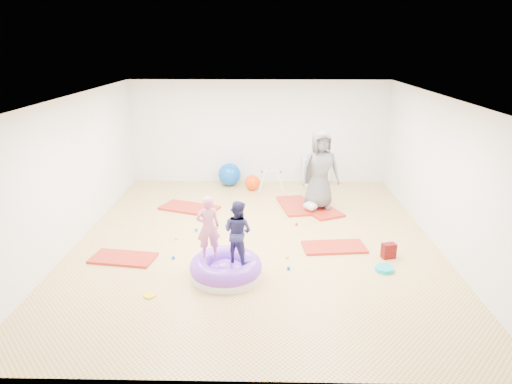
{
  "coord_description": "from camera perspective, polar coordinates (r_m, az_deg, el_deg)",
  "views": [
    {
      "loc": [
        0.18,
        -8.33,
        3.76
      ],
      "look_at": [
        0.0,
        0.3,
        0.9
      ],
      "focal_mm": 32.0,
      "sensor_mm": 36.0,
      "label": 1
    }
  ],
  "objects": [
    {
      "name": "gym_mat_mid_left",
      "position": [
        10.87,
        -8.33,
        -1.97
      ],
      "size": [
        1.48,
        1.09,
        0.06
      ],
      "primitive_type": "cube",
      "rotation": [
        0.0,
        0.0,
        -0.36
      ],
      "color": "#99250D",
      "rests_on": "ground"
    },
    {
      "name": "child_pink",
      "position": [
        7.56,
        -6.01,
        -4.05
      ],
      "size": [
        0.45,
        0.36,
        1.08
      ],
      "primitive_type": "imported",
      "rotation": [
        0.0,
        0.0,
        3.42
      ],
      "color": "#D96C90",
      "rests_on": "inflatable_cushion"
    },
    {
      "name": "exercise_ball_blue",
      "position": [
        12.45,
        -3.33,
        2.2
      ],
      "size": [
        0.62,
        0.62,
        0.62
      ],
      "primitive_type": "sphere",
      "color": "#084CBC",
      "rests_on": "ground"
    },
    {
      "name": "child_navy",
      "position": [
        7.39,
        -2.31,
        -4.62
      ],
      "size": [
        0.65,
        0.61,
        1.06
      ],
      "primitive_type": "imported",
      "rotation": [
        0.0,
        0.0,
        2.59
      ],
      "color": "navy",
      "rests_on": "inflatable_cushion"
    },
    {
      "name": "gym_mat_front_left",
      "position": [
        8.69,
        -16.27,
        -7.94
      ],
      "size": [
        1.21,
        0.73,
        0.05
      ],
      "primitive_type": "cube",
      "rotation": [
        0.0,
        0.0,
        -0.15
      ],
      "color": "#99250D",
      "rests_on": "ground"
    },
    {
      "name": "room",
      "position": [
        8.66,
        -0.04,
        2.52
      ],
      "size": [
        7.01,
        8.01,
        2.81
      ],
      "color": "#D5BD71",
      "rests_on": "ground"
    },
    {
      "name": "inflatable_cushion",
      "position": [
        7.74,
        -3.77,
        -9.53
      ],
      "size": [
        1.22,
        1.22,
        0.38
      ],
      "rotation": [
        0.0,
        0.0,
        0.32
      ],
      "color": "silver",
      "rests_on": "ground"
    },
    {
      "name": "adult_caregiver",
      "position": [
        10.53,
        8.02,
        2.75
      ],
      "size": [
        0.99,
        0.74,
        1.82
      ],
      "primitive_type": "imported",
      "rotation": [
        0.0,
        0.0,
        0.2
      ],
      "color": "#505053",
      "rests_on": "gym_mat_rear_right"
    },
    {
      "name": "ball_pit_balls",
      "position": [
        8.91,
        -2.52,
        -6.43
      ],
      "size": [
        2.51,
        2.91,
        0.06
      ],
      "color": "#084CBC",
      "rests_on": "ground"
    },
    {
      "name": "cube_shelf",
      "position": [
        12.67,
        7.47,
        2.62
      ],
      "size": [
        0.73,
        0.36,
        0.73
      ],
      "color": "silver",
      "rests_on": "ground"
    },
    {
      "name": "balance_disc",
      "position": [
        8.25,
        15.75,
        -9.24
      ],
      "size": [
        0.32,
        0.32,
        0.07
      ],
      "primitive_type": "cylinder",
      "color": "#09A5AF",
      "rests_on": "ground"
    },
    {
      "name": "gym_mat_right",
      "position": [
        8.89,
        9.73,
        -6.8
      ],
      "size": [
        1.23,
        0.71,
        0.05
      ],
      "primitive_type": "cube",
      "rotation": [
        0.0,
        0.0,
        0.1
      ],
      "color": "#99250D",
      "rests_on": "ground"
    },
    {
      "name": "gym_mat_center_back",
      "position": [
        10.94,
        4.98,
        -1.7
      ],
      "size": [
        0.91,
        1.44,
        0.06
      ],
      "primitive_type": "cube",
      "rotation": [
        0.0,
        0.0,
        1.76
      ],
      "color": "#99250D",
      "rests_on": "ground"
    },
    {
      "name": "exercise_ball_orange",
      "position": [
        12.08,
        -0.47,
        1.2
      ],
      "size": [
        0.41,
        0.41,
        0.41
      ],
      "primitive_type": "sphere",
      "color": "#F83B01",
      "rests_on": "ground"
    },
    {
      "name": "backpack",
      "position": [
        8.69,
        16.25,
        -7.07
      ],
      "size": [
        0.28,
        0.21,
        0.28
      ],
      "primitive_type": "cube",
      "rotation": [
        0.0,
        0.0,
        0.27
      ],
      "color": "#990404",
      "rests_on": "ground"
    },
    {
      "name": "yellow_toy",
      "position": [
        7.43,
        -13.12,
        -12.44
      ],
      "size": [
        0.2,
        0.2,
        0.03
      ],
      "primitive_type": "cylinder",
      "color": "yellow",
      "rests_on": "ground"
    },
    {
      "name": "gym_mat_rear_right",
      "position": [
        10.79,
        7.73,
        -2.08
      ],
      "size": [
        1.17,
        1.5,
        0.06
      ],
      "primitive_type": "cube",
      "rotation": [
        0.0,
        0.0,
        2.0
      ],
      "color": "#99250D",
      "rests_on": "ground"
    },
    {
      "name": "infant_play_gym",
      "position": [
        12.06,
        1.92,
        1.85
      ],
      "size": [
        0.67,
        0.64,
        0.52
      ],
      "rotation": [
        0.0,
        0.0,
        -0.35
      ],
      "color": "silver",
      "rests_on": "ground"
    },
    {
      "name": "infant",
      "position": [
        10.55,
        6.87,
        -1.76
      ],
      "size": [
        0.35,
        0.36,
        0.21
      ],
      "color": "#AAB6CC",
      "rests_on": "gym_mat_rear_right"
    }
  ]
}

